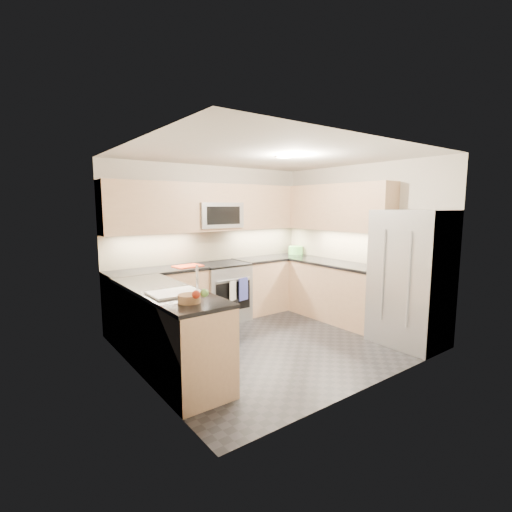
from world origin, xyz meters
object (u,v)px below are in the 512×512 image
at_px(microwave, 217,215).
at_px(cutting_board, 188,266).
at_px(refrigerator, 411,278).
at_px(utensil_bowl, 296,250).
at_px(fruit_basket, 189,299).
at_px(gas_range, 222,292).

xyz_separation_m(microwave, cutting_board, (-0.60, -0.13, -0.75)).
distance_m(refrigerator, cutting_board, 3.17).
height_order(microwave, cutting_board, microwave).
distance_m(utensil_bowl, fruit_basket, 3.79).
distance_m(gas_range, refrigerator, 2.86).
bearing_deg(gas_range, refrigerator, -59.12).
distance_m(microwave, fruit_basket, 2.68).
bearing_deg(cutting_board, refrigerator, -49.63).
bearing_deg(refrigerator, microwave, 119.62).
xyz_separation_m(gas_range, refrigerator, (1.45, -2.43, 0.45)).
bearing_deg(utensil_bowl, gas_range, -177.72).
bearing_deg(utensil_bowl, microwave, 178.00).
bearing_deg(microwave, cutting_board, -167.62).
relative_size(utensil_bowl, fruit_basket, 1.24).
xyz_separation_m(gas_range, fruit_basket, (-1.54, -1.94, 0.52)).
bearing_deg(refrigerator, utensil_bowl, 84.89).
relative_size(utensil_bowl, cutting_board, 0.66).
xyz_separation_m(utensil_bowl, fruit_basket, (-3.22, -2.01, -0.04)).
xyz_separation_m(microwave, refrigerator, (1.45, -2.55, -0.80)).
relative_size(microwave, fruit_basket, 3.53).
bearing_deg(refrigerator, cutting_board, 130.37).
bearing_deg(fruit_basket, microwave, 53.19).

